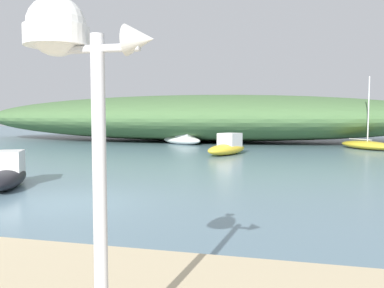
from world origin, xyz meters
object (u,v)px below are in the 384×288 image
object	(u,v)px
mast_structure	(70,60)
motorboat_far_left	(183,138)
sailboat_off_point	(367,145)
motorboat_outer_mooring	(9,174)
motorboat_centre_water	(227,147)

from	to	relation	value
mast_structure	motorboat_far_left	size ratio (longest dim) A/B	0.82
sailboat_off_point	motorboat_outer_mooring	world-z (taller)	sailboat_off_point
mast_structure	motorboat_far_left	xyz separation A→B (m)	(-6.45, 27.40, -2.29)
mast_structure	sailboat_off_point	bearing A→B (deg)	75.57
sailboat_off_point	motorboat_centre_water	size ratio (longest dim) A/B	1.27
mast_structure	sailboat_off_point	xyz separation A→B (m)	(6.73, 26.14, -2.54)
motorboat_outer_mooring	sailboat_off_point	bearing A→B (deg)	52.41
sailboat_off_point	motorboat_far_left	bearing A→B (deg)	174.52
sailboat_off_point	motorboat_far_left	xyz separation A→B (m)	(-13.17, 1.26, 0.24)
mast_structure	motorboat_outer_mooring	distance (m)	11.09
mast_structure	motorboat_centre_water	xyz separation A→B (m)	(-1.82, 20.33, -2.37)
mast_structure	sailboat_off_point	distance (m)	27.11
motorboat_far_left	motorboat_centre_water	distance (m)	8.45
motorboat_outer_mooring	motorboat_far_left	distance (m)	19.23
motorboat_outer_mooring	motorboat_far_left	bearing A→B (deg)	88.07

